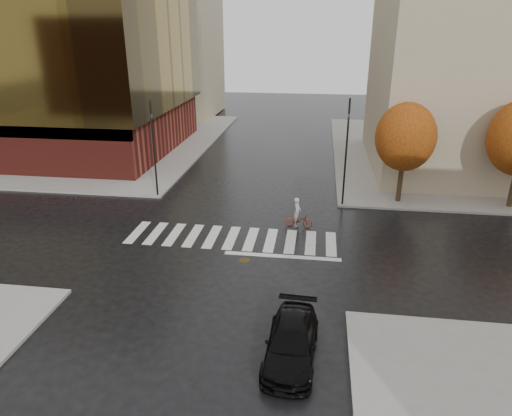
{
  "coord_description": "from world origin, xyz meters",
  "views": [
    {
      "loc": [
        4.53,
        -22.11,
        11.0
      ],
      "look_at": [
        1.43,
        0.19,
        2.0
      ],
      "focal_mm": 32.0,
      "sensor_mm": 36.0,
      "label": 1
    }
  ],
  "objects_px": {
    "traffic_light_nw": "(153,144)",
    "fire_hydrant": "(127,171)",
    "cyclist": "(298,217)",
    "traffic_light_ne": "(347,147)",
    "sedan": "(291,342)"
  },
  "relations": [
    {
      "from": "traffic_light_ne",
      "to": "sedan",
      "type": "bearing_deg",
      "value": 87.17
    },
    {
      "from": "sedan",
      "to": "traffic_light_nw",
      "type": "distance_m",
      "value": 18.58
    },
    {
      "from": "cyclist",
      "to": "traffic_light_ne",
      "type": "relative_size",
      "value": 0.27
    },
    {
      "from": "fire_hydrant",
      "to": "sedan",
      "type": "bearing_deg",
      "value": -53.53
    },
    {
      "from": "traffic_light_nw",
      "to": "fire_hydrant",
      "type": "height_order",
      "value": "traffic_light_nw"
    },
    {
      "from": "fire_hydrant",
      "to": "traffic_light_nw",
      "type": "bearing_deg",
      "value": -45.0
    },
    {
      "from": "traffic_light_nw",
      "to": "fire_hydrant",
      "type": "xyz_separation_m",
      "value": [
        -3.7,
        3.7,
        -3.13
      ]
    },
    {
      "from": "traffic_light_nw",
      "to": "fire_hydrant",
      "type": "distance_m",
      "value": 6.1
    },
    {
      "from": "sedan",
      "to": "traffic_light_ne",
      "type": "xyz_separation_m",
      "value": [
        2.35,
        15.18,
        3.36
      ]
    },
    {
      "from": "fire_hydrant",
      "to": "cyclist",
      "type": "bearing_deg",
      "value": -28.9
    },
    {
      "from": "cyclist",
      "to": "traffic_light_ne",
      "type": "height_order",
      "value": "traffic_light_ne"
    },
    {
      "from": "traffic_light_nw",
      "to": "traffic_light_ne",
      "type": "relative_size",
      "value": 0.94
    },
    {
      "from": "sedan",
      "to": "fire_hydrant",
      "type": "relative_size",
      "value": 5.24
    },
    {
      "from": "traffic_light_ne",
      "to": "fire_hydrant",
      "type": "bearing_deg",
      "value": -6.83
    },
    {
      "from": "sedan",
      "to": "traffic_light_ne",
      "type": "relative_size",
      "value": 0.63
    }
  ]
}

